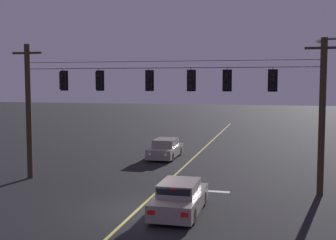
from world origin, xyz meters
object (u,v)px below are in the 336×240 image
(traffic_light_right_inner, at_px, (191,80))
(car_waiting_near_lane, at_px, (180,198))
(car_oncoming_lead, at_px, (165,149))
(traffic_light_left_inner, at_px, (99,81))
(traffic_light_far_right, at_px, (273,80))
(traffic_light_centre, at_px, (149,80))
(traffic_light_leftmost, at_px, (63,81))
(traffic_light_rightmost, at_px, (227,80))

(traffic_light_right_inner, relative_size, car_waiting_near_lane, 0.28)
(traffic_light_right_inner, relative_size, car_oncoming_lead, 0.28)
(traffic_light_left_inner, relative_size, traffic_light_far_right, 1.00)
(traffic_light_far_right, height_order, car_waiting_near_lane, traffic_light_far_right)
(traffic_light_right_inner, bearing_deg, traffic_light_centre, 180.00)
(traffic_light_leftmost, distance_m, traffic_light_right_inner, 7.24)
(traffic_light_leftmost, distance_m, traffic_light_rightmost, 9.10)
(traffic_light_right_inner, relative_size, traffic_light_far_right, 1.00)
(car_waiting_near_lane, relative_size, car_oncoming_lead, 0.98)
(traffic_light_left_inner, distance_m, traffic_light_right_inner, 5.09)
(traffic_light_leftmost, relative_size, car_waiting_near_lane, 0.28)
(car_oncoming_lead, bearing_deg, traffic_light_right_inner, -67.68)
(traffic_light_left_inner, relative_size, car_oncoming_lead, 0.28)
(traffic_light_centre, height_order, traffic_light_rightmost, same)
(traffic_light_right_inner, height_order, traffic_light_far_right, same)
(traffic_light_leftmost, height_order, traffic_light_rightmost, same)
(traffic_light_leftmost, relative_size, traffic_light_rightmost, 1.00)
(traffic_light_right_inner, bearing_deg, car_waiting_near_lane, -84.87)
(traffic_light_left_inner, height_order, traffic_light_rightmost, same)
(traffic_light_leftmost, distance_m, traffic_light_left_inner, 2.15)
(traffic_light_centre, bearing_deg, traffic_light_leftmost, 180.00)
(traffic_light_right_inner, bearing_deg, traffic_light_rightmost, 0.00)
(car_oncoming_lead, bearing_deg, traffic_light_leftmost, -113.85)
(traffic_light_left_inner, bearing_deg, car_waiting_near_lane, -40.05)
(traffic_light_leftmost, xyz_separation_m, traffic_light_centre, (4.97, 0.00, 0.00))
(traffic_light_left_inner, relative_size, traffic_light_right_inner, 1.00)
(car_waiting_near_lane, height_order, car_oncoming_lead, same)
(traffic_light_right_inner, xyz_separation_m, traffic_light_far_right, (4.13, 0.00, 0.00))
(traffic_light_leftmost, bearing_deg, car_waiting_near_lane, -31.15)
(car_oncoming_lead, bearing_deg, traffic_light_rightmost, -57.80)
(traffic_light_leftmost, bearing_deg, traffic_light_right_inner, 0.00)
(traffic_light_leftmost, xyz_separation_m, car_oncoming_lead, (3.75, 8.49, -4.98))
(traffic_light_right_inner, xyz_separation_m, traffic_light_rightmost, (1.86, 0.00, 0.00))
(traffic_light_rightmost, distance_m, car_oncoming_lead, 11.20)
(traffic_light_leftmost, relative_size, traffic_light_left_inner, 1.00)
(traffic_light_leftmost, xyz_separation_m, car_waiting_near_lane, (7.65, -4.63, -4.98))
(traffic_light_leftmost, xyz_separation_m, traffic_light_rightmost, (9.10, 0.00, 0.00))
(traffic_light_left_inner, height_order, traffic_light_far_right, same)
(traffic_light_right_inner, bearing_deg, car_oncoming_lead, 112.32)
(traffic_light_far_right, xyz_separation_m, car_waiting_near_lane, (-3.71, -4.63, -4.98))
(traffic_light_far_right, bearing_deg, car_waiting_near_lane, -128.74)
(traffic_light_centre, height_order, traffic_light_far_right, same)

